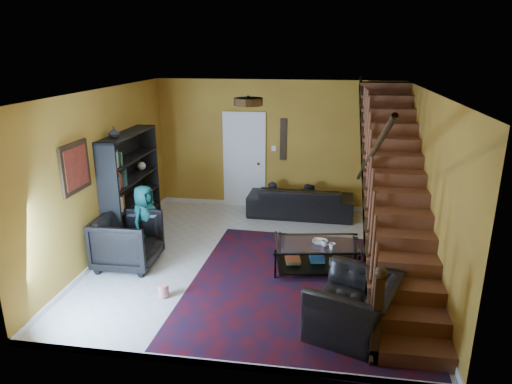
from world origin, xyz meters
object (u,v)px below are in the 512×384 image
at_px(bookshelf, 132,189).
at_px(coffee_table, 317,255).
at_px(sofa, 300,201).
at_px(armchair_right, 354,306).
at_px(armchair_left, 128,241).

bearing_deg(bookshelf, coffee_table, -13.86).
height_order(bookshelf, sofa, bookshelf).
bearing_deg(sofa, armchair_right, 104.14).
xyz_separation_m(bookshelf, armchair_left, (0.35, -1.10, -0.53)).
distance_m(bookshelf, armchair_right, 4.63).
height_order(armchair_right, coffee_table, armchair_right).
xyz_separation_m(armchair_right, coffee_table, (-0.50, 1.57, -0.07)).
height_order(bookshelf, coffee_table, bookshelf).
xyz_separation_m(bookshelf, armchair_right, (3.90, -2.41, -0.60)).
height_order(sofa, armchair_left, armchair_left).
height_order(sofa, armchair_right, armchair_right).
relative_size(sofa, armchair_left, 2.31).
height_order(armchair_left, armchair_right, armchair_left).
xyz_separation_m(bookshelf, coffee_table, (3.41, -0.84, -0.67)).
distance_m(bookshelf, coffee_table, 3.57).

